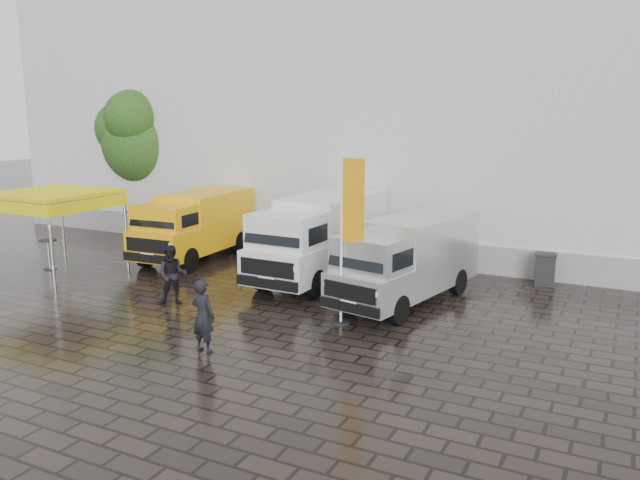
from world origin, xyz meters
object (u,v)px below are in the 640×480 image
Objects in this scene: canopy_tent at (53,196)px; flagpole at (348,231)px; van_white at (320,239)px; person_front at (203,316)px; van_yellow at (195,227)px; person_tent at (173,275)px; van_silver at (407,262)px; cocktail_table at (49,255)px; wheelie_bin at (545,269)px.

canopy_tent is 11.32m from flagpole.
person_front is at bearing -84.03° from van_white.
van_yellow is 3.10× the size of person_tent.
person_front is (0.55, -7.06, -0.51)m from van_white.
van_yellow is at bearing 50.86° from canopy_tent.
person_front is at bearing -53.92° from van_yellow.
van_yellow reaches higher than person_front.
van_silver reaches higher than person_tent.
person_tent is (-5.24, -0.71, -1.63)m from flagpole.
person_tent reaches higher than cocktail_table.
van_silver reaches higher than person_front.
van_silver is 5.35× the size of cocktail_table.
van_white is at bearing -7.55° from van_yellow.
cocktail_table is 17.12m from wheelie_bin.
flagpole is 7.87m from wheelie_bin.
van_yellow is 5.76m from person_tent.
van_yellow is 5.22m from cocktail_table.
flagpole is 12.15m from cocktail_table.
canopy_tent reaches higher than cocktail_table.
person_tent reaches higher than wheelie_bin.
van_silver is at bearing -13.35° from van_yellow.
flagpole reaches higher than wheelie_bin.
canopy_tent reaches higher than person_front.
flagpole reaches higher than van_white.
van_white is 4.76m from flagpole.
van_white is 5.99× the size of cocktail_table.
wheelie_bin is at bearing 7.14° from van_yellow.
canopy_tent is 16.70m from wheelie_bin.
van_silver is 5.18m from wheelie_bin.
canopy_tent reaches higher than van_yellow.
flagpole is at bearing -2.17° from canopy_tent.
van_white is at bearing 27.28° from person_tent.
canopy_tent is 2.26m from cocktail_table.
person_tent reaches higher than person_front.
person_front reaches higher than wheelie_bin.
person_tent is at bearing -10.61° from canopy_tent.
person_front is (-6.29, -9.72, 0.34)m from wheelie_bin.
van_yellow is 9.67m from person_front.
van_yellow is 5.12× the size of cocktail_table.
canopy_tent is 10.05m from person_front.
van_white is 9.82m from cocktail_table.
van_silver is 12.32m from canopy_tent.
flagpole is 4.28× the size of wheelie_bin.
person_tent is (-2.53, -4.45, -0.50)m from van_white.
van_white is 9.31m from canopy_tent.
van_silver reaches higher than wheelie_bin.
person_tent is at bearing -34.35° from person_front.
canopy_tent is at bearing -16.35° from person_front.
cocktail_table is (-3.72, -3.59, -0.73)m from van_yellow.
van_white is at bearing 125.90° from flagpole.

